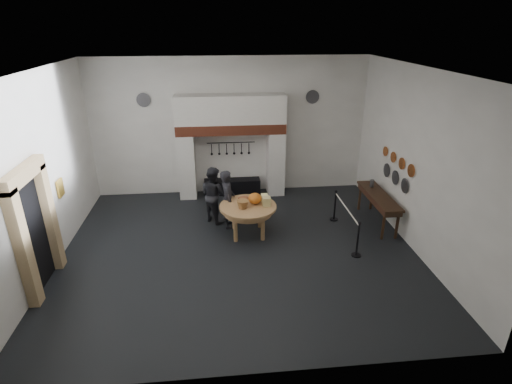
{
  "coord_description": "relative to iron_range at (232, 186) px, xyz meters",
  "views": [
    {
      "loc": [
        -0.48,
        -8.95,
        5.48
      ],
      "look_at": [
        0.5,
        0.61,
        1.35
      ],
      "focal_mm": 28.0,
      "sensor_mm": 36.0,
      "label": 1
    }
  ],
  "objects": [
    {
      "name": "wall_back",
      "position": [
        0.0,
        0.28,
        2.0
      ],
      "size": [
        9.0,
        0.02,
        4.5
      ],
      "primitive_type": "cube",
      "color": "white",
      "rests_on": "floor"
    },
    {
      "name": "pewter_plate_right",
      "position": [
        4.46,
        -2.12,
        1.2
      ],
      "size": [
        0.03,
        0.4,
        0.4
      ],
      "primitive_type": "cylinder",
      "rotation": [
        0.0,
        1.57,
        0.0
      ],
      "color": "#4C4C51",
      "rests_on": "wall_right"
    },
    {
      "name": "door_recess",
      "position": [
        -4.47,
        -4.72,
        1.0
      ],
      "size": [
        0.04,
        1.1,
        2.5
      ],
      "primitive_type": "cube",
      "color": "black",
      "rests_on": "floor"
    },
    {
      "name": "bread_loaf",
      "position": [
        0.2,
        -2.56,
        0.69
      ],
      "size": [
        0.31,
        0.18,
        0.13
      ],
      "primitive_type": "ellipsoid",
      "color": "#995736",
      "rests_on": "work_table"
    },
    {
      "name": "door_lintel",
      "position": [
        -4.38,
        -4.72,
        2.4
      ],
      "size": [
        0.22,
        1.7,
        0.3
      ],
      "primitive_type": "cube",
      "color": "tan",
      "rests_on": "door_jamb_near"
    },
    {
      "name": "copper_pan_d",
      "position": [
        4.46,
        -1.87,
        1.7
      ],
      "size": [
        0.03,
        0.28,
        0.28
      ],
      "primitive_type": "cylinder",
      "rotation": [
        0.0,
        1.57,
        0.0
      ],
      "color": "#C6662D",
      "rests_on": "wall_right"
    },
    {
      "name": "floor",
      "position": [
        0.0,
        -3.72,
        -0.25
      ],
      "size": [
        9.0,
        8.0,
        0.02
      ],
      "primitive_type": "cube",
      "color": "black",
      "rests_on": "ground"
    },
    {
      "name": "chimney_hood",
      "position": [
        0.0,
        -0.07,
        2.67
      ],
      "size": [
        3.5,
        0.7,
        0.9
      ],
      "primitive_type": "cube",
      "color": "silver",
      "rests_on": "hearth_brick_band"
    },
    {
      "name": "chimney_pier_left",
      "position": [
        -1.48,
        -0.07,
        0.82
      ],
      "size": [
        0.55,
        0.7,
        2.15
      ],
      "primitive_type": "cube",
      "color": "silver",
      "rests_on": "floor"
    },
    {
      "name": "pewter_jug",
      "position": [
        4.1,
        -2.03,
        0.76
      ],
      "size": [
        0.12,
        0.12,
        0.22
      ],
      "primitive_type": "cylinder",
      "color": "#4B4C51",
      "rests_on": "side_table"
    },
    {
      "name": "copper_pan_b",
      "position": [
        4.46,
        -2.97,
        1.7
      ],
      "size": [
        0.03,
        0.32,
        0.32
      ],
      "primitive_type": "cylinder",
      "rotation": [
        0.0,
        1.57,
        0.0
      ],
      "color": "#C6662D",
      "rests_on": "wall_right"
    },
    {
      "name": "iron_range",
      "position": [
        0.0,
        0.0,
        0.0
      ],
      "size": [
        1.9,
        0.45,
        0.5
      ],
      "primitive_type": "cube",
      "color": "black",
      "rests_on": "floor"
    },
    {
      "name": "copper_pan_a",
      "position": [
        4.46,
        -3.52,
        1.7
      ],
      "size": [
        0.03,
        0.34,
        0.34
      ],
      "primitive_type": "cylinder",
      "rotation": [
        0.0,
        1.57,
        0.0
      ],
      "color": "#C6662D",
      "rests_on": "wall_right"
    },
    {
      "name": "cheese_block_small",
      "position": [
        0.78,
        -2.66,
        0.72
      ],
      "size": [
        0.18,
        0.18,
        0.2
      ],
      "primitive_type": "cube",
      "color": "#FBF396",
      "rests_on": "work_table"
    },
    {
      "name": "barrier_post_near",
      "position": [
        2.93,
        -4.31,
        0.2
      ],
      "size": [
        0.05,
        0.05,
        0.9
      ],
      "primitive_type": "cylinder",
      "color": "black",
      "rests_on": "floor"
    },
    {
      "name": "wall_plaque",
      "position": [
        -4.45,
        -2.92,
        1.35
      ],
      "size": [
        0.05,
        0.34,
        0.44
      ],
      "primitive_type": "cube",
      "color": "gold",
      "rests_on": "wall_left"
    },
    {
      "name": "hearth_brick_band",
      "position": [
        0.0,
        -0.07,
        2.06
      ],
      "size": [
        3.5,
        0.72,
        0.32
      ],
      "primitive_type": "cube",
      "color": "#9E442B",
      "rests_on": "chimney_pier_left"
    },
    {
      "name": "pewter_plate_mid",
      "position": [
        4.46,
        -2.72,
        1.2
      ],
      "size": [
        0.03,
        0.4,
        0.4
      ],
      "primitive_type": "cylinder",
      "rotation": [
        0.0,
        1.57,
        0.0
      ],
      "color": "#4C4C51",
      "rests_on": "wall_right"
    },
    {
      "name": "wall_right",
      "position": [
        4.5,
        -3.72,
        2.0
      ],
      "size": [
        0.02,
        8.0,
        4.5
      ],
      "primitive_type": "cube",
      "color": "white",
      "rests_on": "floor"
    },
    {
      "name": "barrier_rope",
      "position": [
        2.93,
        -3.31,
        0.6
      ],
      "size": [
        0.04,
        2.0,
        0.04
      ],
      "primitive_type": "cylinder",
      "rotation": [
        1.57,
        0.0,
        0.0
      ],
      "color": "white",
      "rests_on": "barrier_post_near"
    },
    {
      "name": "visitor_far",
      "position": [
        -0.63,
        -1.98,
        0.59
      ],
      "size": [
        1.02,
        1.03,
        1.68
      ],
      "primitive_type": "imported",
      "rotation": [
        0.0,
        0.0,
        2.31
      ],
      "color": "#222227",
      "rests_on": "floor"
    },
    {
      "name": "pewter_plate_back_right",
      "position": [
        2.7,
        0.24,
        2.95
      ],
      "size": [
        0.44,
        0.03,
        0.44
      ],
      "primitive_type": "cylinder",
      "rotation": [
        1.57,
        0.0,
        0.0
      ],
      "color": "#4C4C51",
      "rests_on": "wall_back"
    },
    {
      "name": "visitor_near",
      "position": [
        -0.23,
        -2.38,
        0.6
      ],
      "size": [
        0.45,
        0.65,
        1.71
      ],
      "primitive_type": "imported",
      "rotation": [
        0.0,
        0.0,
        1.64
      ],
      "color": "black",
      "rests_on": "floor"
    },
    {
      "name": "cheese_block_big",
      "position": [
        0.8,
        -2.96,
        0.74
      ],
      "size": [
        0.22,
        0.22,
        0.24
      ],
      "primitive_type": "cube",
      "color": "#D3C47E",
      "rests_on": "work_table"
    },
    {
      "name": "pewter_plate_back_left",
      "position": [
        -2.7,
        0.24,
        2.95
      ],
      "size": [
        0.44,
        0.03,
        0.44
      ],
      "primitive_type": "cylinder",
      "rotation": [
        1.57,
        0.0,
        0.0
      ],
      "color": "#4C4C51",
      "rests_on": "wall_back"
    },
    {
      "name": "chimney_pier_right",
      "position": [
        1.48,
        -0.07,
        0.82
      ],
      "size": [
        0.55,
        0.7,
        2.15
      ],
      "primitive_type": "cube",
      "color": "silver",
      "rests_on": "floor"
    },
    {
      "name": "wicker_basket",
      "position": [
        0.15,
        -3.06,
        0.73
      ],
      "size": [
        0.38,
        0.38,
        0.22
      ],
      "primitive_type": "cone",
      "rotation": [
        3.14,
        0.0,
        -0.23
      ],
      "color": "#9E623A",
      "rests_on": "work_table"
    },
    {
      "name": "wall_front",
      "position": [
        0.0,
        -7.72,
        2.0
      ],
      "size": [
        9.0,
        0.02,
        4.5
      ],
      "primitive_type": "cube",
      "color": "white",
      "rests_on": "floor"
    },
    {
      "name": "wall_left",
      "position": [
        -4.5,
        -3.72,
        2.0
      ],
      "size": [
        0.02,
        8.0,
        4.5
      ],
      "primitive_type": "cube",
      "color": "white",
      "rests_on": "floor"
    },
    {
      "name": "barrier_post_far",
      "position": [
        2.93,
        -2.31,
        0.2
      ],
      "size": [
        0.05,
        0.05,
        0.9
      ],
      "primitive_type": "cylinder",
      "color": "black",
      "rests_on": "floor"
    },
    {
      "name": "pumpkin",
      "position": [
        0.5,
        -2.81,
        0.78
      ],
      "size": [
        0.36,
        0.36,
        0.31
      ],
      "primitive_type": "ellipsoid",
      "color": "orange",
      "rests_on": "work_table"
    },
    {
      "name": "door_jamb_far",
      "position": [
        -4.38,
        -4.02,
        1.05
      ],
      "size": [
        0.22,
        0.3,
        2.6
      ],
      "primitive_type": "cube",
      "color": "tan",
      "rests_on": "floor"
    },
    {
      "name": "utensil_rail",
      "position": [
        0.0,
        0.2,
        1.5
      ],
      "size": [
        1.6,
        0.02,
        0.02
      ],
      "primitive_type": "cylinder",
      "rotation": [
        0.0,
        1.57,
        0.0
      ],
      "color": "black",
      "rests_on": "wall_back"
    },
    {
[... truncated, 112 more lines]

